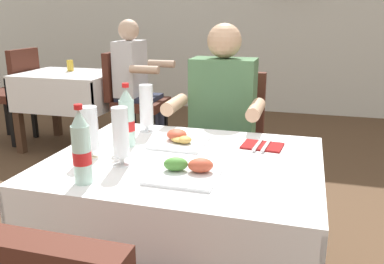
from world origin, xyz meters
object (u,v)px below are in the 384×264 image
at_px(background_patron, 136,80).
at_px(cola_bottle_primary, 81,149).
at_px(beer_glass_middle, 146,108).
at_px(plate_near_camera, 187,170).
at_px(plate_far_diner, 179,139).
at_px(seated_diner_far, 221,123).
at_px(beer_glass_right, 121,135).
at_px(background_chair_left, 14,90).
at_px(main_dining_table, 185,199).
at_px(background_chair_right, 132,97).
at_px(background_table_tumbler, 70,66).
at_px(cola_bottle_secondary, 127,119).
at_px(chair_far_diner_seat, 225,144).
at_px(napkin_cutlery_set, 262,146).
at_px(beer_glass_left, 89,131).
at_px(background_dining_table, 70,93).

bearing_deg(background_patron, cola_bottle_primary, -70.69).
distance_m(beer_glass_middle, cola_bottle_primary, 0.64).
bearing_deg(plate_near_camera, plate_far_diner, 111.67).
relative_size(seated_diner_far, background_patron, 1.00).
xyz_separation_m(beer_glass_right, background_patron, (-0.87, 2.14, -0.16)).
bearing_deg(background_chair_left, main_dining_table, -39.24).
xyz_separation_m(cola_bottle_primary, background_patron, (-0.82, 2.33, -0.16)).
height_order(background_chair_right, background_table_tumbler, background_chair_right).
xyz_separation_m(beer_glass_middle, beer_glass_right, (0.08, -0.45, 0.00)).
bearing_deg(cola_bottle_secondary, background_chair_right, 113.68).
bearing_deg(seated_diner_far, chair_far_diner_seat, 86.55).
bearing_deg(background_patron, background_table_tumbler, 172.40).
bearing_deg(background_chair_left, plate_far_diner, -37.67).
height_order(plate_far_diner, background_chair_left, background_chair_left).
distance_m(background_chair_left, background_table_tumbler, 0.68).
relative_size(main_dining_table, background_table_tumbler, 9.63).
relative_size(chair_far_diner_seat, plate_near_camera, 4.00).
relative_size(plate_far_diner, background_table_tumbler, 2.08).
bearing_deg(chair_far_diner_seat, cola_bottle_secondary, -111.06).
relative_size(plate_near_camera, napkin_cutlery_set, 1.25).
height_order(main_dining_table, background_table_tumbler, background_table_tumbler).
xyz_separation_m(cola_bottle_secondary, background_patron, (-0.79, 1.92, -0.16)).
height_order(cola_bottle_secondary, napkin_cutlery_set, cola_bottle_secondary).
bearing_deg(beer_glass_right, beer_glass_middle, 100.12).
height_order(chair_far_diner_seat, background_patron, background_patron).
bearing_deg(beer_glass_middle, cola_bottle_secondary, -89.10).
relative_size(beer_glass_left, beer_glass_middle, 0.91).
bearing_deg(background_chair_right, main_dining_table, -60.63).
height_order(beer_glass_left, background_chair_right, background_chair_right).
bearing_deg(background_dining_table, cola_bottle_secondary, -51.91).
bearing_deg(plate_far_diner, background_patron, 118.61).
xyz_separation_m(beer_glass_right, background_chair_right, (-0.92, 2.14, -0.32)).
relative_size(cola_bottle_primary, cola_bottle_secondary, 0.99).
bearing_deg(napkin_cutlery_set, beer_glass_right, -143.11).
distance_m(plate_near_camera, background_chair_left, 3.32).
height_order(plate_near_camera, background_dining_table, plate_near_camera).
bearing_deg(seated_diner_far, background_chair_left, 152.25).
xyz_separation_m(plate_near_camera, beer_glass_middle, (-0.35, 0.48, 0.10)).
height_order(beer_glass_right, background_patron, background_patron).
distance_m(chair_far_diner_seat, background_chair_right, 1.63).
bearing_deg(plate_far_diner, background_table_tumbler, 132.18).
height_order(beer_glass_left, background_chair_left, background_chair_left).
bearing_deg(plate_near_camera, beer_glass_middle, 125.59).
bearing_deg(plate_far_diner, background_chair_left, 142.33).
relative_size(napkin_cutlery_set, background_patron, 0.15).
bearing_deg(background_dining_table, napkin_cutlery_set, -40.59).
bearing_deg(plate_far_diner, chair_far_diner_seat, 83.16).
bearing_deg(beer_glass_right, seated_diner_far, 76.70).
relative_size(background_patron, background_table_tumbler, 11.45).
xyz_separation_m(beer_glass_middle, background_table_tumbler, (-1.54, 1.79, -0.06)).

